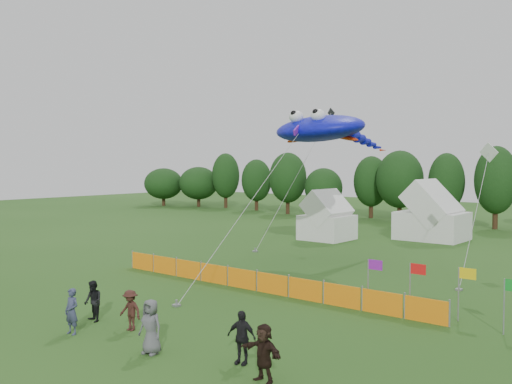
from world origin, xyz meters
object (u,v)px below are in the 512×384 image
Objects in this scene: tent_left at (327,219)px; spectator_b at (93,301)px; stingray_kite at (324,129)px; barrier_fence at (256,281)px; spectator_e at (151,327)px; spectator_d at (241,337)px; spectator_f at (264,353)px; tent_right at (432,217)px; spectator_c at (130,310)px; spectator_a at (72,311)px.

tent_left is 2.28× the size of spectator_b.
barrier_fence is at bearing -75.74° from stingray_kite.
spectator_d is at bearing 15.00° from spectator_e.
stingray_kite is at bearing 124.76° from spectator_f.
spectator_e is (4.08, -33.90, -1.00)m from tent_right.
tent_right is at bearing 89.65° from spectator_e.
stingray_kite reaches higher than barrier_fence.
tent_left is 0.71× the size of tent_right.
tent_right is at bearing 86.16° from spectator_c.
tent_left reaches higher than spectator_e.
spectator_b reaches higher than spectator_c.
spectator_e is 22.14m from stingray_kite.
stingray_kite is at bearing 104.26° from barrier_fence.
spectator_c is at bearing 167.91° from spectator_d.
stingray_kite reaches higher than tent_left.
tent_left is 2.05× the size of spectator_e.
spectator_a is at bearing -84.85° from stingray_kite.
spectator_d reaches higher than spectator_b.
spectator_c is 0.91× the size of spectator_f.
spectator_d is at bearing 13.49° from spectator_b.
spectator_a reaches higher than spectator_d.
spectator_a reaches higher than spectator_b.
spectator_a is 1.04× the size of spectator_b.
spectator_f is (4.53, 0.52, -0.07)m from spectator_e.
spectator_b is 0.97× the size of spectator_f.
spectator_f is at bearing -11.92° from spectator_c.
tent_right is 32.71m from spectator_c.
tent_left is 0.16× the size of stingray_kite.
spectator_b reaches higher than barrier_fence.
spectator_f is (15.45, -27.77, -0.84)m from tent_left.
spectator_d is at bearing -6.30° from spectator_c.
spectator_e is (4.88, -1.05, 0.09)m from spectator_b.
tent_right is at bearing 82.71° from stingray_kite.
spectator_c is (1.34, 1.71, -0.08)m from spectator_a.
spectator_c is 20.50m from stingray_kite.
spectator_b is at bearing 112.38° from spectator_a.
barrier_fence is 10.61× the size of spectator_e.
tent_left is 8.85m from tent_right.
tent_right is at bearing 83.46° from spectator_a.
spectator_c is 0.85× the size of spectator_e.
tent_left is at bearing 120.96° from stingray_kite.
stingray_kite is (-3.17, 18.63, 7.95)m from spectator_c.
spectator_b is at bearing 160.66° from spectator_e.
tent_left is at bearing 100.66° from spectator_c.
tent_right is 34.16m from spectator_e.
spectator_b is 2.19m from spectator_c.
barrier_fence is 11.98m from spectator_f.
stingray_kite reaches higher than spectator_d.
spectator_c is at bearing 45.36° from spectator_a.
tent_left reaches higher than spectator_f.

